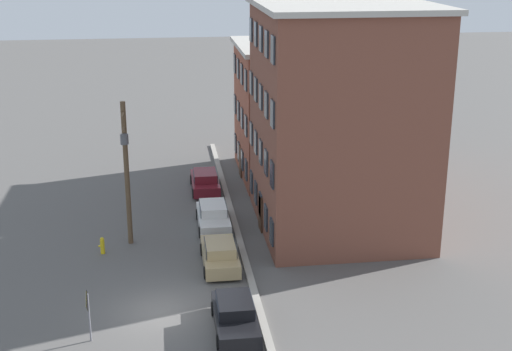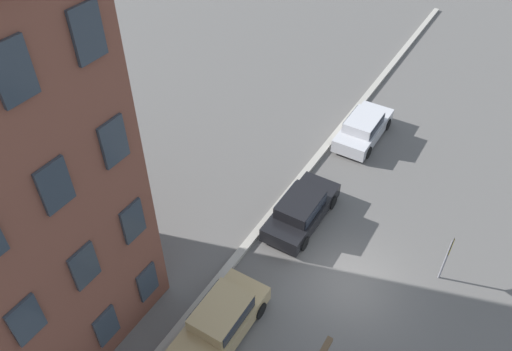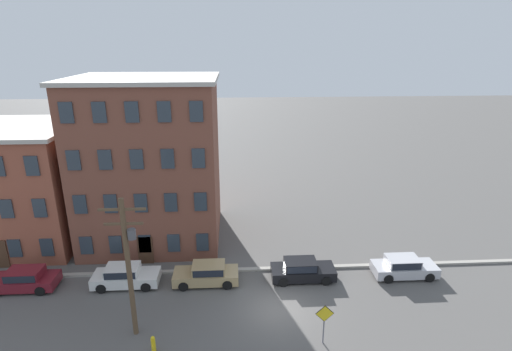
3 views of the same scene
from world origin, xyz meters
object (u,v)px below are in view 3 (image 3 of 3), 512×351
object	(u,v)px
car_tan	(207,273)
utility_pole	(129,261)
car_maroon	(24,279)
fire_hydrant	(153,344)
car_silver	(404,266)
car_black	(302,269)
car_white	(125,275)
caution_sign	(324,318)

from	to	relation	value
car_tan	utility_pole	bearing A→B (deg)	-127.71
car_maroon	fire_hydrant	world-z (taller)	car_maroon
car_tan	car_silver	distance (m)	13.74
car_black	utility_pole	size ratio (longest dim) A/B	0.53
car_tan	car_silver	bearing A→B (deg)	0.29
car_white	car_black	distance (m)	12.06
car_maroon	car_white	bearing A→B (deg)	0.34
car_maroon	caution_sign	size ratio (longest dim) A/B	1.81
car_maroon	fire_hydrant	bearing A→B (deg)	-33.21
car_maroon	car_white	size ratio (longest dim) A/B	1.00
car_black	car_silver	bearing A→B (deg)	-0.22
fire_hydrant	car_tan	bearing A→B (deg)	68.40
car_silver	car_white	bearing A→B (deg)	-179.99
utility_pole	car_silver	bearing A→B (deg)	15.58
car_maroon	utility_pole	world-z (taller)	utility_pole
car_silver	fire_hydrant	world-z (taller)	car_silver
car_tan	utility_pole	size ratio (longest dim) A/B	0.53
caution_sign	utility_pole	size ratio (longest dim) A/B	0.30
car_white	utility_pole	world-z (taller)	utility_pole
caution_sign	car_maroon	bearing A→B (deg)	161.69
car_tan	utility_pole	xyz separation A→B (m)	(-3.71, -4.80, 3.89)
car_tan	car_black	size ratio (longest dim) A/B	1.00
car_white	car_silver	xyz separation A→B (m)	(19.26, 0.00, 0.00)
car_white	car_tan	bearing A→B (deg)	-0.69
car_white	utility_pole	bearing A→B (deg)	-69.64
car_maroon	caution_sign	distance (m)	19.82
car_maroon	car_black	size ratio (longest dim) A/B	1.00
car_tan	car_black	bearing A→B (deg)	0.85
car_maroon	car_tan	size ratio (longest dim) A/B	1.00
car_maroon	utility_pole	size ratio (longest dim) A/B	0.53
caution_sign	car_silver	bearing A→B (deg)	41.48
car_silver	car_maroon	bearing A→B (deg)	-179.91
car_silver	caution_sign	size ratio (longest dim) A/B	1.81
car_silver	fire_hydrant	bearing A→B (deg)	-158.62
car_black	fire_hydrant	size ratio (longest dim) A/B	4.58
car_white	caution_sign	xyz separation A→B (m)	(12.18, -6.26, 0.87)
car_tan	fire_hydrant	world-z (taller)	car_tan
car_silver	utility_pole	bearing A→B (deg)	-164.42
car_white	utility_pole	distance (m)	6.48
car_tan	caution_sign	bearing A→B (deg)	-42.91
caution_sign	car_white	bearing A→B (deg)	152.80
car_white	car_silver	bearing A→B (deg)	0.01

